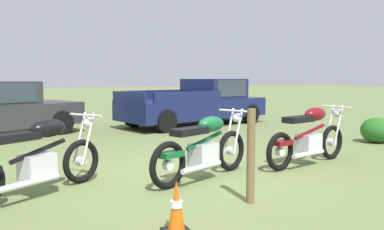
# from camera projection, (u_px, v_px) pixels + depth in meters

# --- Properties ---
(ground_plane) EXTENTS (120.00, 120.00, 0.00)m
(ground_plane) POSITION_uv_depth(u_px,v_px,m) (192.00, 176.00, 6.04)
(ground_plane) COLOR olive
(motorcycle_black) EXTENTS (1.85, 1.31, 1.02)m
(motorcycle_black) POSITION_uv_depth(u_px,v_px,m) (38.00, 158.00, 5.00)
(motorcycle_black) COLOR black
(motorcycle_black) RESTS_ON ground
(motorcycle_green) EXTENTS (1.97, 1.05, 1.02)m
(motorcycle_green) POSITION_uv_depth(u_px,v_px,m) (204.00, 147.00, 5.85)
(motorcycle_green) COLOR black
(motorcycle_green) RESTS_ON ground
(motorcycle_maroon) EXTENTS (2.10, 0.83, 1.02)m
(motorcycle_maroon) POSITION_uv_depth(u_px,v_px,m) (309.00, 137.00, 6.82)
(motorcycle_maroon) COLOR black
(motorcycle_maroon) RESTS_ON ground
(pickup_truck_navy) EXTENTS (5.23, 3.02, 1.49)m
(pickup_truck_navy) POSITION_uv_depth(u_px,v_px,m) (200.00, 102.00, 12.72)
(pickup_truck_navy) COLOR #161E4C
(pickup_truck_navy) RESTS_ON ground
(shrub_low) EXTENTS (0.73, 0.72, 0.59)m
(shrub_low) POSITION_uv_depth(u_px,v_px,m) (377.00, 130.00, 9.15)
(shrub_low) COLOR #235E1E
(shrub_low) RESTS_ON ground
(fence_post_wooden) EXTENTS (0.10, 0.10, 1.15)m
(fence_post_wooden) POSITION_uv_depth(u_px,v_px,m) (251.00, 156.00, 4.70)
(fence_post_wooden) COLOR brown
(fence_post_wooden) RESTS_ON ground
(traffic_cone) EXTENTS (0.25, 0.25, 0.53)m
(traffic_cone) POSITION_uv_depth(u_px,v_px,m) (176.00, 209.00, 3.81)
(traffic_cone) COLOR #EA590F
(traffic_cone) RESTS_ON ground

